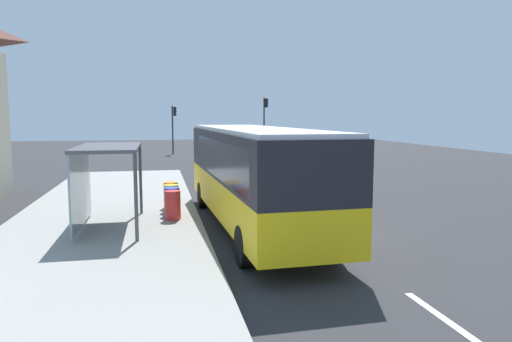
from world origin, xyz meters
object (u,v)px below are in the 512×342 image
object	(u,v)px
recycling_bin_orange	(171,195)
white_van	(253,147)
bus	(253,171)
recycling_bin_yellow	(171,198)
traffic_light_near_side	(265,117)
bus_shelter	(98,165)
sedan_near	(233,146)
traffic_light_far_side	(174,122)
recycling_bin_red	(173,205)
recycling_bin_blue	(172,201)

from	to	relation	value
recycling_bin_orange	white_van	bearing A→B (deg)	68.34
bus	recycling_bin_orange	xyz separation A→B (m)	(-2.49, 3.20, -1.19)
recycling_bin_yellow	traffic_light_near_side	xyz separation A→B (m)	(9.70, 27.55, 2.86)
recycling_bin_orange	bus_shelter	world-z (taller)	bus_shelter
sedan_near	recycling_bin_yellow	xyz separation A→B (m)	(-6.50, -26.86, -0.14)
recycling_bin_yellow	traffic_light_far_side	bearing A→B (deg)	87.77
bus	sedan_near	size ratio (longest dim) A/B	2.49
sedan_near	recycling_bin_orange	xyz separation A→B (m)	(-6.50, -26.16, -0.14)
sedan_near	bus_shelter	bearing A→B (deg)	-106.74
sedan_near	white_van	bearing A→B (deg)	-90.58
bus	traffic_light_near_side	bearing A→B (deg)	76.51
recycling_bin_yellow	traffic_light_far_side	world-z (taller)	traffic_light_far_side
recycling_bin_red	traffic_light_far_side	bearing A→B (deg)	87.87
traffic_light_near_side	bus	bearing A→B (deg)	-103.49
traffic_light_near_side	bus_shelter	world-z (taller)	traffic_light_near_side
white_van	traffic_light_far_side	distance (m)	12.80
bus	bus_shelter	xyz separation A→B (m)	(-4.70, 0.39, 0.25)
white_van	bus_shelter	size ratio (longest dim) A/B	1.31
bus	bus_shelter	world-z (taller)	bus
recycling_bin_red	sedan_near	bearing A→B (deg)	77.04
bus	recycling_bin_red	size ratio (longest dim) A/B	11.68
recycling_bin_blue	recycling_bin_yellow	distance (m)	0.70
traffic_light_near_side	recycling_bin_blue	bearing A→B (deg)	-108.94
bus	recycling_bin_red	world-z (taller)	bus
white_van	recycling_bin_yellow	world-z (taller)	white_van
sedan_near	recycling_bin_blue	xyz separation A→B (m)	(-6.50, -27.56, -0.14)
recycling_bin_red	recycling_bin_orange	bearing A→B (deg)	90.00
recycling_bin_yellow	traffic_light_near_side	bearing A→B (deg)	70.61
bus_shelter	traffic_light_far_side	bearing A→B (deg)	83.78
traffic_light_near_side	bus_shelter	distance (m)	31.99
recycling_bin_red	recycling_bin_yellow	distance (m)	1.40
bus	white_van	distance (m)	19.72
recycling_bin_blue	recycling_bin_orange	xyz separation A→B (m)	(0.00, 1.40, 0.00)
recycling_bin_orange	traffic_light_near_side	xyz separation A→B (m)	(9.70, 26.85, 2.86)
bus	white_van	size ratio (longest dim) A/B	2.12
recycling_bin_red	recycling_bin_blue	size ratio (longest dim) A/B	1.00
sedan_near	recycling_bin_red	xyz separation A→B (m)	(-6.50, -28.26, -0.14)
bus	traffic_light_near_side	size ratio (longest dim) A/B	2.09
bus	sedan_near	bearing A→B (deg)	82.21
bus	traffic_light_far_side	distance (m)	30.91
bus	bus_shelter	distance (m)	4.72
bus	recycling_bin_orange	bearing A→B (deg)	127.84
traffic_light_near_side	bus_shelter	size ratio (longest dim) A/B	1.33
recycling_bin_orange	traffic_light_near_side	distance (m)	28.69
white_van	recycling_bin_orange	distance (m)	17.35
recycling_bin_yellow	recycling_bin_orange	distance (m)	0.70
traffic_light_far_side	white_van	bearing A→B (deg)	-65.35
white_van	bus_shelter	world-z (taller)	bus_shelter
sedan_near	recycling_bin_yellow	world-z (taller)	sedan_near
traffic_light_near_side	white_van	bearing A→B (deg)	-107.07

